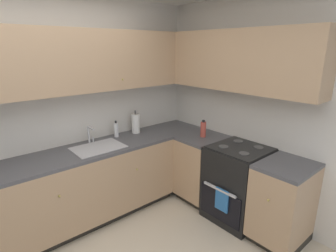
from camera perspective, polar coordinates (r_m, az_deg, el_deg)
The scene contains 14 objects.
wall_back at distance 3.21m, azimuth -26.66°, elevation 1.82°, with size 4.19×0.05×2.56m, color silver.
wall_right at distance 3.21m, azimuth 21.58°, elevation 2.44°, with size 0.05×3.27×2.56m, color silver.
lower_cabinets_back at distance 3.34m, azimuth -16.20°, elevation -12.16°, with size 2.05×0.62×0.85m.
countertop_back at distance 3.15m, azimuth -16.86°, elevation -5.13°, with size 3.26×0.60×0.04m, color #4C4C51.
lower_cabinets_right at distance 3.34m, azimuth 14.42°, elevation -12.01°, with size 0.62×1.60×0.85m.
countertop_right at distance 3.15m, azimuth 14.96°, elevation -4.97°, with size 0.60×1.60×0.03m.
oven_range at distance 3.34m, azimuth 14.70°, elevation -11.63°, with size 0.68×0.62×1.04m.
upper_cabinets_back at distance 3.02m, azimuth -22.37°, elevation 12.57°, with size 2.94×0.34×0.67m.
upper_cabinets_right at distance 3.25m, azimuth 12.94°, elevation 13.55°, with size 0.32×2.15×0.67m.
sink at distance 3.18m, azimuth -14.61°, elevation -5.19°, with size 0.56×0.40×0.10m.
faucet at distance 3.31m, azimuth -16.34°, elevation -1.47°, with size 0.07×0.16×0.21m.
soap_bottle at distance 3.47m, azimuth -11.01°, elevation -0.78°, with size 0.06×0.06×0.21m.
paper_towel_roll at distance 3.58m, azimuth -6.91°, elevation 0.54°, with size 0.11×0.11×0.31m.
oil_bottle at distance 3.43m, azimuth 7.53°, elevation -0.66°, with size 0.07×0.07×0.22m.
Camera 1 is at (-0.71, -1.43, 1.99)m, focal length 28.56 mm.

